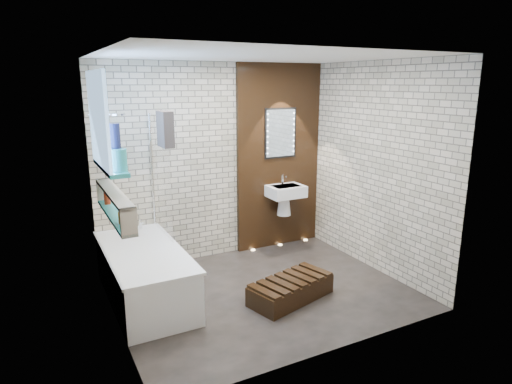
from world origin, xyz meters
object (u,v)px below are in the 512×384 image
washbasin (285,195)px  led_mirror (280,133)px  bathtub (145,274)px  bath_screen (161,176)px  walnut_step (291,290)px

washbasin → led_mirror: size_ratio=0.83×
bathtub → washbasin: 2.32m
bathtub → bath_screen: (0.35, 0.44, 0.99)m
washbasin → led_mirror: bearing=90.0°
bath_screen → washbasin: 1.89m
walnut_step → led_mirror: bearing=63.9°
bathtub → bath_screen: bath_screen is taller
walnut_step → washbasin: bearing=61.4°
bath_screen → led_mirror: led_mirror is taller
bath_screen → led_mirror: (1.82, 0.34, 0.37)m
led_mirror → walnut_step: bearing=-116.1°
bath_screen → washbasin: size_ratio=2.41×
bathtub → washbasin: (2.17, 0.62, 0.50)m
led_mirror → bath_screen: bearing=-169.3°
washbasin → walnut_step: (-0.75, -1.37, -0.68)m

